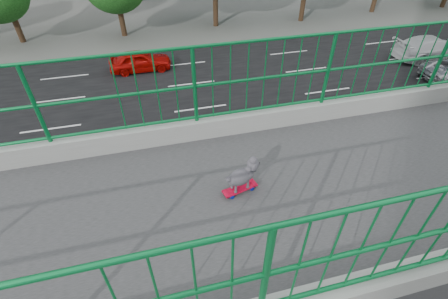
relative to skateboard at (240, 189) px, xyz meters
name	(u,v)px	position (x,y,z in m)	size (l,w,h in m)	color
road	(201,108)	(-12.84, 1.70, -7.03)	(18.00, 90.00, 0.02)	black
footbridge	(337,252)	(0.16, 1.70, -1.83)	(3.00, 24.00, 7.00)	#2D2D2F
railing	(372,164)	(0.16, 1.70, 0.17)	(3.00, 24.00, 1.42)	gray
skateboard	(240,189)	(0.00, 0.00, 0.00)	(0.24, 0.47, 0.06)	red
poodle	(242,175)	(-0.01, 0.02, 0.22)	(0.26, 0.46, 0.39)	#343137
car_1	(105,155)	(-9.04, -3.31, -6.30)	(1.57, 4.50, 1.48)	black
car_3	(430,48)	(-15.44, 19.09, -6.26)	(2.21, 5.43, 1.58)	silver
car_4	(140,61)	(-18.64, -1.28, -6.35)	(1.63, 4.06, 1.38)	#B30A07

